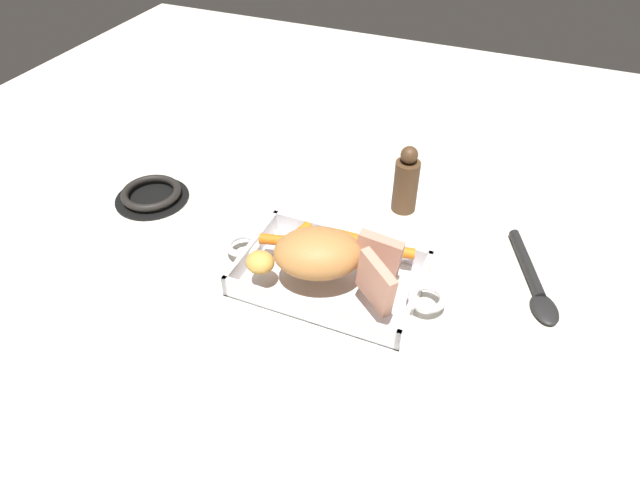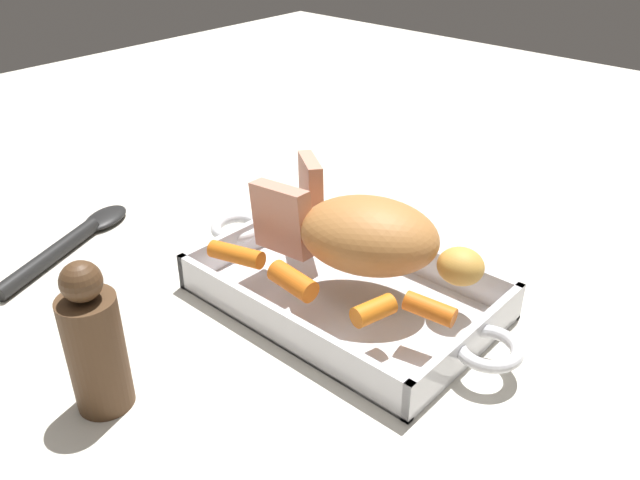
# 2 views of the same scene
# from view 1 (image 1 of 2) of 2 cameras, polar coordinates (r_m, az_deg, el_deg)

# --- Properties ---
(ground_plane) EXTENTS (2.33, 2.33, 0.00)m
(ground_plane) POSITION_cam_1_polar(r_m,az_deg,el_deg) (0.99, 1.02, -4.30)
(ground_plane) COLOR silver
(roasting_dish) EXTENTS (0.41, 0.20, 0.04)m
(roasting_dish) POSITION_cam_1_polar(r_m,az_deg,el_deg) (0.98, 1.02, -3.74)
(roasting_dish) COLOR silver
(roasting_dish) RESTS_ON ground_plane
(pork_roast) EXTENTS (0.18, 0.15, 0.08)m
(pork_roast) POSITION_cam_1_polar(r_m,az_deg,el_deg) (0.92, -0.21, -1.35)
(pork_roast) COLOR #B8783E
(pork_roast) RESTS_ON roasting_dish
(roast_slice_thin) EXTENTS (0.08, 0.07, 0.09)m
(roast_slice_thin) POSITION_cam_1_polar(r_m,az_deg,el_deg) (0.87, 5.71, -4.35)
(roast_slice_thin) COLOR tan
(roast_slice_thin) RESTS_ON roasting_dish
(roast_slice_thick) EXTENTS (0.08, 0.02, 0.08)m
(roast_slice_thick) POSITION_cam_1_polar(r_m,az_deg,el_deg) (0.92, 5.97, -1.58)
(roast_slice_thick) COLOR tan
(roast_slice_thick) RESTS_ON roasting_dish
(baby_carrot_center_right) EXTENTS (0.07, 0.03, 0.02)m
(baby_carrot_center_right) POSITION_cam_1_polar(r_m,az_deg,el_deg) (0.98, 7.77, -1.11)
(baby_carrot_center_right) COLOR orange
(baby_carrot_center_right) RESTS_ON roasting_dish
(baby_carrot_southwest) EXTENTS (0.03, 0.05, 0.02)m
(baby_carrot_southwest) POSITION_cam_1_polar(r_m,az_deg,el_deg) (1.01, -1.92, 0.80)
(baby_carrot_southwest) COLOR orange
(baby_carrot_southwest) RESTS_ON roasting_dish
(baby_carrot_northwest) EXTENTS (0.05, 0.03, 0.02)m
(baby_carrot_northwest) POSITION_cam_1_polar(r_m,az_deg,el_deg) (0.99, -4.77, 0.03)
(baby_carrot_northwest) COLOR orange
(baby_carrot_northwest) RESTS_ON roasting_dish
(baby_carrot_short) EXTENTS (0.05, 0.03, 0.03)m
(baby_carrot_short) POSITION_cam_1_polar(r_m,az_deg,el_deg) (0.99, 3.17, 0.14)
(baby_carrot_short) COLOR orange
(baby_carrot_short) RESTS_ON roasting_dish
(potato_near_roast) EXTENTS (0.06, 0.05, 0.04)m
(potato_near_roast) POSITION_cam_1_polar(r_m,az_deg,el_deg) (0.94, -6.12, -2.29)
(potato_near_roast) COLOR gold
(potato_near_roast) RESTS_ON roasting_dish
(stove_burner_rear) EXTENTS (0.15, 0.15, 0.02)m
(stove_burner_rear) POSITION_cam_1_polar(r_m,az_deg,el_deg) (1.22, -16.81, 4.44)
(stove_burner_rear) COLOR black
(stove_burner_rear) RESTS_ON ground_plane
(serving_spoon) EXTENTS (0.12, 0.22, 0.02)m
(serving_spoon) POSITION_cam_1_polar(r_m,az_deg,el_deg) (1.04, 20.93, -3.89)
(serving_spoon) COLOR black
(serving_spoon) RESTS_ON ground_plane
(pepper_mill) EXTENTS (0.05, 0.05, 0.15)m
(pepper_mill) POSITION_cam_1_polar(r_m,az_deg,el_deg) (1.12, 8.77, 5.83)
(pepper_mill) COLOR #4C331E
(pepper_mill) RESTS_ON ground_plane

